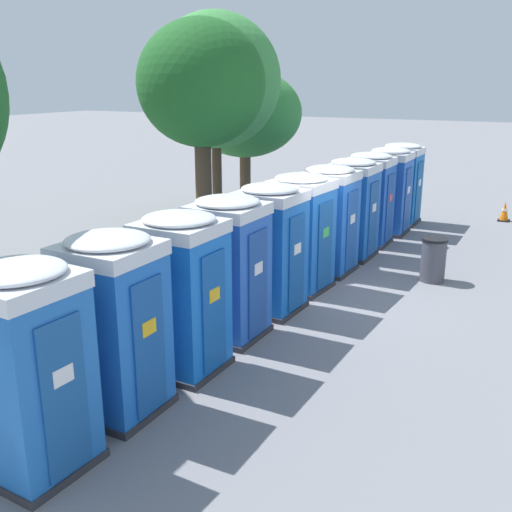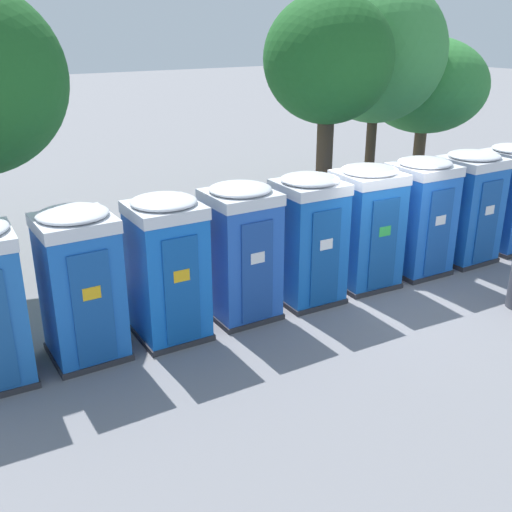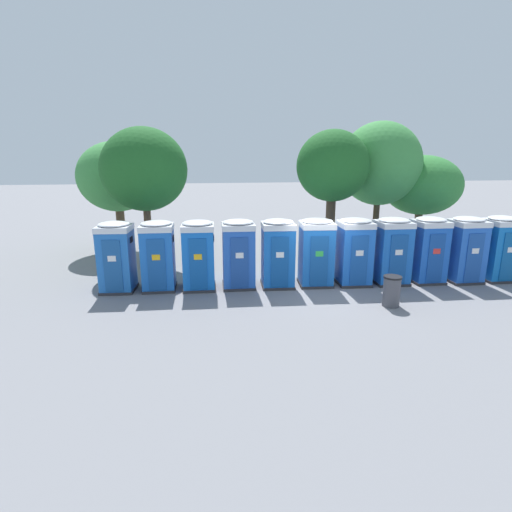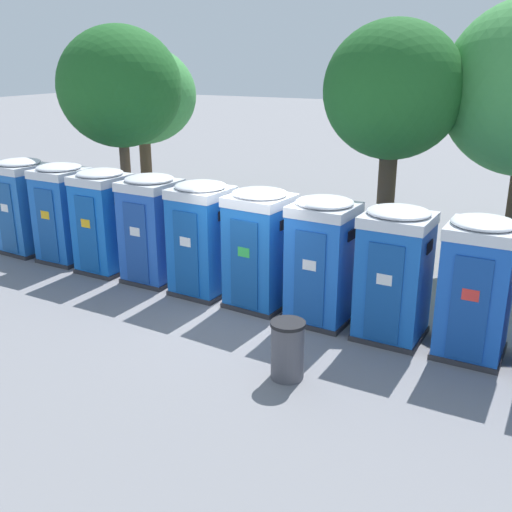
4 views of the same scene
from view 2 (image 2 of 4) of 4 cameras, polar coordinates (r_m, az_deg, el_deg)
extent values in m
plane|color=slate|center=(12.66, 11.11, -3.17)|extent=(120.00, 120.00, 0.00)
cube|color=black|center=(9.54, -21.82, -0.34)|extent=(0.05, 0.36, 0.20)
cube|color=#2D2D33|center=(10.48, -15.67, -8.73)|extent=(1.20, 1.22, 0.10)
cube|color=blue|center=(9.99, -16.29, -3.25)|extent=(1.15, 1.16, 2.10)
cube|color=#154C9A|center=(9.51, -15.24, -4.93)|extent=(0.62, 0.04, 1.85)
cube|color=yellow|center=(9.37, -15.37, -3.46)|extent=(0.28, 0.01, 0.20)
cube|color=black|center=(9.87, -13.55, 1.33)|extent=(0.03, 0.36, 0.20)
cube|color=silver|center=(9.59, -16.99, 3.02)|extent=(1.18, 1.20, 0.20)
ellipsoid|color=silver|center=(9.54, -17.09, 3.88)|extent=(1.12, 1.14, 0.18)
cube|color=#2D2D33|center=(10.80, -8.09, -7.16)|extent=(1.22, 1.24, 0.10)
cube|color=blue|center=(10.32, -8.40, -1.78)|extent=(1.16, 1.18, 2.10)
cube|color=#104EA1|center=(9.86, -7.06, -3.33)|extent=(0.61, 0.05, 1.85)
cube|color=yellow|center=(9.73, -7.08, -1.89)|extent=(0.28, 0.02, 0.20)
cube|color=black|center=(10.27, -5.69, 2.63)|extent=(0.04, 0.36, 0.20)
cube|color=silver|center=(9.93, -8.75, 4.34)|extent=(1.19, 1.22, 0.20)
ellipsoid|color=silver|center=(9.89, -8.80, 5.17)|extent=(1.14, 1.16, 0.18)
cube|color=#2D2D33|center=(11.39, -1.41, -5.34)|extent=(1.24, 1.24, 0.10)
cube|color=blue|center=(10.94, -1.46, -0.18)|extent=(1.18, 1.18, 2.10)
cube|color=#1A4496|center=(10.51, 0.13, -1.56)|extent=(0.63, 0.05, 1.85)
cube|color=white|center=(10.39, 0.18, -0.19)|extent=(0.28, 0.02, 0.20)
cube|color=black|center=(10.98, 1.15, 3.97)|extent=(0.04, 0.36, 0.20)
cube|color=silver|center=(10.58, -1.52, 5.63)|extent=(1.21, 1.21, 0.20)
ellipsoid|color=silver|center=(10.54, -1.53, 6.41)|extent=(1.16, 1.15, 0.18)
cube|color=#2D2D33|center=(12.05, 4.79, -3.85)|extent=(1.27, 1.27, 0.10)
cube|color=blue|center=(11.63, 4.95, 1.07)|extent=(1.21, 1.21, 2.10)
cube|color=#114997|center=(11.21, 6.61, -0.20)|extent=(0.63, 0.07, 1.85)
cube|color=white|center=(11.10, 6.72, 1.10)|extent=(0.28, 0.03, 0.20)
cube|color=black|center=(11.73, 7.42, 4.92)|extent=(0.05, 0.36, 0.20)
cube|color=silver|center=(11.29, 5.13, 6.55)|extent=(1.24, 1.25, 0.20)
ellipsoid|color=silver|center=(11.25, 5.16, 7.29)|extent=(1.18, 1.19, 0.18)
cube|color=#2D2D33|center=(12.90, 10.06, -2.38)|extent=(1.34, 1.31, 0.10)
cube|color=blue|center=(12.50, 10.38, 2.25)|extent=(1.27, 1.24, 2.10)
cube|color=#134A95|center=(12.10, 12.03, 1.10)|extent=(0.64, 0.09, 1.85)
cube|color=green|center=(12.00, 12.19, 2.31)|extent=(0.28, 0.03, 0.20)
cube|color=black|center=(12.66, 12.75, 5.79)|extent=(0.06, 0.36, 0.20)
cube|color=silver|center=(12.19, 10.73, 7.36)|extent=(1.31, 1.28, 0.20)
ellipsoid|color=silver|center=(12.15, 10.78, 8.05)|extent=(1.25, 1.22, 0.18)
cube|color=#2D2D33|center=(13.80, 14.82, -1.17)|extent=(1.27, 1.26, 0.10)
cube|color=blue|center=(13.43, 15.26, 3.17)|extent=(1.21, 1.20, 2.10)
cube|color=#164CA1|center=(13.08, 17.00, 2.14)|extent=(0.63, 0.07, 1.85)
cube|color=white|center=(12.98, 17.19, 3.27)|extent=(0.28, 0.02, 0.20)
cube|color=black|center=(13.65, 17.32, 6.45)|extent=(0.04, 0.36, 0.20)
cube|color=silver|center=(13.14, 15.74, 7.94)|extent=(1.24, 1.24, 0.20)
ellipsoid|color=silver|center=(13.11, 15.80, 8.58)|extent=(1.18, 1.18, 0.18)
cube|color=#2D2D33|center=(14.81, 18.92, -0.09)|extent=(1.28, 1.24, 0.10)
cube|color=blue|center=(14.46, 19.43, 3.97)|extent=(1.21, 1.18, 2.10)
cube|color=#134897|center=(14.14, 21.18, 3.04)|extent=(0.65, 0.05, 1.85)
cube|color=white|center=(14.05, 21.38, 4.09)|extent=(0.28, 0.02, 0.20)
cube|color=black|center=(14.74, 21.30, 7.01)|extent=(0.04, 0.36, 0.20)
cube|color=silver|center=(14.19, 20.00, 8.41)|extent=(1.25, 1.21, 0.20)
ellipsoid|color=silver|center=(14.16, 20.07, 8.99)|extent=(1.19, 1.15, 0.18)
cube|color=#2D2D33|center=(15.91, 22.33, 0.91)|extent=(1.20, 1.22, 0.10)
cube|color=blue|center=(15.59, 22.89, 4.70)|extent=(1.14, 1.16, 2.10)
cylinder|color=#4C3826|center=(15.89, 6.50, 8.73)|extent=(0.43, 0.43, 3.48)
ellipsoid|color=#1E5B23|center=(15.54, 6.91, 18.14)|extent=(3.22, 3.22, 3.16)
cylinder|color=#4C3826|center=(18.61, 10.84, 10.06)|extent=(0.30, 0.30, 3.31)
ellipsoid|color=#3D8C42|center=(18.30, 11.46, 18.52)|extent=(3.92, 3.92, 3.98)
cylinder|color=brown|center=(20.64, 15.26, 9.66)|extent=(0.38, 0.38, 2.52)
ellipsoid|color=#337F38|center=(20.35, 15.84, 15.38)|extent=(3.88, 3.88, 2.97)
camera|label=1|loc=(5.15, -72.84, -2.08)|focal=42.00mm
camera|label=3|loc=(6.79, 109.32, -10.71)|focal=28.00mm
camera|label=4|loc=(13.83, 67.03, 8.50)|focal=42.00mm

